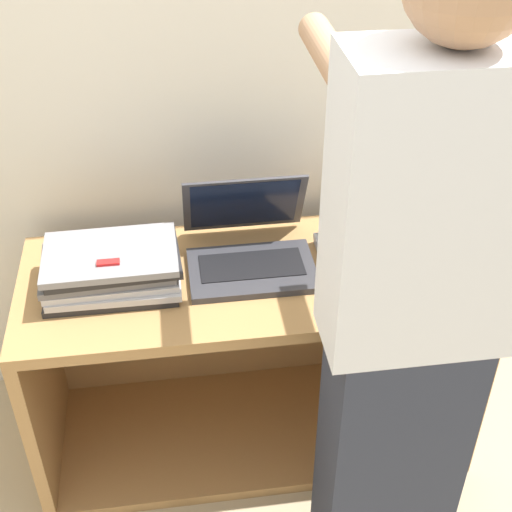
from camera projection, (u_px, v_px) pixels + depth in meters
name	position (u px, v px, depth m)	size (l,w,h in m)	color
ground_plane	(264.00, 496.00, 2.23)	(12.00, 12.00, 0.00)	tan
wall_back	(234.00, 48.00, 2.04)	(8.00, 0.05, 2.40)	silver
cart	(250.00, 343.00, 2.30)	(1.34, 0.55, 0.67)	#A87A47
laptop_open	(249.00, 248.00, 2.07)	(0.36, 0.34, 0.24)	#333338
laptop_stack_left	(112.00, 268.00, 1.97)	(0.39, 0.26, 0.12)	#232326
laptop_stack_right	(386.00, 250.00, 2.07)	(0.38, 0.26, 0.08)	#B7B7BC
person	(410.00, 321.00, 1.59)	(0.40, 0.53, 1.72)	#2D3342
inventory_tag	(108.00, 262.00, 1.88)	(0.06, 0.02, 0.01)	red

